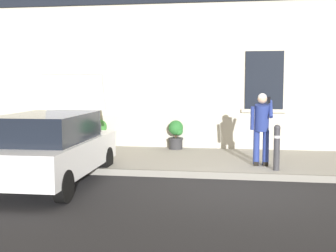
{
  "coord_description": "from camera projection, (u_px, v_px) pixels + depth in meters",
  "views": [
    {
      "loc": [
        -0.04,
        -9.02,
        2.16
      ],
      "look_at": [
        -1.76,
        1.6,
        1.1
      ],
      "focal_mm": 48.26,
      "sensor_mm": 36.0,
      "label": 1
    }
  ],
  "objects": [
    {
      "name": "bollard_far_left",
      "position": [
        99.0,
        142.0,
        10.87
      ],
      "size": [
        0.15,
        0.15,
        1.04
      ],
      "color": "#333338",
      "rests_on": "sidewalk"
    },
    {
      "name": "person_on_phone",
      "position": [
        262.0,
        125.0,
        10.68
      ],
      "size": [
        0.51,
        0.51,
        1.74
      ],
      "rotation": [
        0.0,
        0.0,
        0.17
      ],
      "color": "navy",
      "rests_on": "sidewalk"
    },
    {
      "name": "ground_plane",
      "position": [
        241.0,
        189.0,
        9.07
      ],
      "size": [
        80.0,
        80.0,
        0.0
      ],
      "primitive_type": "plane",
      "color": "#232326"
    },
    {
      "name": "curb_edge",
      "position": [
        241.0,
        176.0,
        9.99
      ],
      "size": [
        24.0,
        0.12,
        0.15
      ],
      "primitive_type": "cube",
      "color": "gray",
      "rests_on": "ground"
    },
    {
      "name": "planter_terracotta",
      "position": [
        100.0,
        133.0,
        13.77
      ],
      "size": [
        0.44,
        0.44,
        0.86
      ],
      "color": "#B25B38",
      "rests_on": "sidewalk"
    },
    {
      "name": "planter_charcoal",
      "position": [
        176.0,
        134.0,
        13.45
      ],
      "size": [
        0.44,
        0.44,
        0.86
      ],
      "color": "#2D2D30",
      "rests_on": "sidewalk"
    },
    {
      "name": "bollard_near_person",
      "position": [
        277.0,
        146.0,
        10.2
      ],
      "size": [
        0.15,
        0.15,
        1.04
      ],
      "color": "#333338",
      "rests_on": "sidewalk"
    },
    {
      "name": "building_facade",
      "position": [
        243.0,
        31.0,
        13.9
      ],
      "size": [
        24.0,
        1.52,
        7.5
      ],
      "color": "beige",
      "rests_on": "ground"
    },
    {
      "name": "hatchback_car_white",
      "position": [
        51.0,
        147.0,
        9.46
      ],
      "size": [
        1.87,
        4.1,
        2.34
      ],
      "color": "white",
      "rests_on": "ground"
    },
    {
      "name": "sidewalk",
      "position": [
        241.0,
        161.0,
        11.81
      ],
      "size": [
        24.0,
        3.6,
        0.15
      ],
      "primitive_type": "cube",
      "color": "#99968E",
      "rests_on": "ground"
    }
  ]
}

